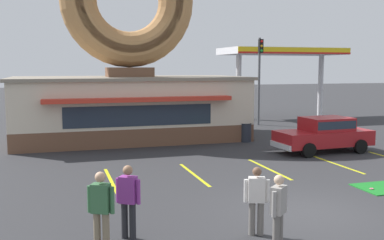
{
  "coord_description": "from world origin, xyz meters",
  "views": [
    {
      "loc": [
        -6.42,
        -10.28,
        3.9
      ],
      "look_at": [
        -1.77,
        5.0,
        2.0
      ],
      "focal_mm": 42.0,
      "sensor_mm": 36.0,
      "label": 1
    }
  ],
  "objects_px": {
    "pedestrian_clipboard_woman": "(101,207)",
    "traffic_light_pole": "(260,70)",
    "pedestrian_blue_sweater_man": "(257,198)",
    "pedestrian_hooded_kid": "(278,209)",
    "pedestrian_leather_jacket_man": "(128,198)",
    "trash_bin": "(246,132)",
    "car_red": "(324,133)"
  },
  "relations": [
    {
      "from": "pedestrian_clipboard_woman",
      "to": "traffic_light_pole",
      "type": "height_order",
      "value": "traffic_light_pole"
    },
    {
      "from": "pedestrian_blue_sweater_man",
      "to": "pedestrian_hooded_kid",
      "type": "height_order",
      "value": "pedestrian_hooded_kid"
    },
    {
      "from": "pedestrian_leather_jacket_man",
      "to": "trash_bin",
      "type": "xyz_separation_m",
      "value": [
        7.94,
        11.48,
        -0.45
      ]
    },
    {
      "from": "pedestrian_hooded_kid",
      "to": "car_red",
      "type": "bearing_deg",
      "value": 52.2
    },
    {
      "from": "pedestrian_leather_jacket_man",
      "to": "pedestrian_clipboard_woman",
      "type": "distance_m",
      "value": 0.86
    },
    {
      "from": "pedestrian_leather_jacket_man",
      "to": "trash_bin",
      "type": "relative_size",
      "value": 1.75
    },
    {
      "from": "pedestrian_clipboard_woman",
      "to": "pedestrian_leather_jacket_man",
      "type": "bearing_deg",
      "value": 39.67
    },
    {
      "from": "traffic_light_pole",
      "to": "pedestrian_hooded_kid",
      "type": "bearing_deg",
      "value": -114.25
    },
    {
      "from": "pedestrian_blue_sweater_man",
      "to": "trash_bin",
      "type": "height_order",
      "value": "pedestrian_blue_sweater_man"
    },
    {
      "from": "pedestrian_leather_jacket_man",
      "to": "pedestrian_hooded_kid",
      "type": "bearing_deg",
      "value": -28.03
    },
    {
      "from": "pedestrian_clipboard_woman",
      "to": "pedestrian_blue_sweater_man",
      "type": "bearing_deg",
      "value": -1.55
    },
    {
      "from": "car_red",
      "to": "traffic_light_pole",
      "type": "height_order",
      "value": "traffic_light_pole"
    },
    {
      "from": "pedestrian_blue_sweater_man",
      "to": "pedestrian_clipboard_woman",
      "type": "relative_size",
      "value": 0.93
    },
    {
      "from": "pedestrian_leather_jacket_man",
      "to": "traffic_light_pole",
      "type": "relative_size",
      "value": 0.29
    },
    {
      "from": "pedestrian_blue_sweater_man",
      "to": "pedestrian_hooded_kid",
      "type": "distance_m",
      "value": 0.93
    },
    {
      "from": "pedestrian_clipboard_woman",
      "to": "trash_bin",
      "type": "xyz_separation_m",
      "value": [
        8.6,
        12.03,
        -0.46
      ]
    },
    {
      "from": "pedestrian_leather_jacket_man",
      "to": "pedestrian_clipboard_woman",
      "type": "xyz_separation_m",
      "value": [
        -0.66,
        -0.55,
        0.01
      ]
    },
    {
      "from": "traffic_light_pole",
      "to": "car_red",
      "type": "bearing_deg",
      "value": -97.6
    },
    {
      "from": "pedestrian_clipboard_woman",
      "to": "traffic_light_pole",
      "type": "distance_m",
      "value": 21.96
    },
    {
      "from": "pedestrian_clipboard_woman",
      "to": "trash_bin",
      "type": "bearing_deg",
      "value": 54.42
    },
    {
      "from": "car_red",
      "to": "pedestrian_leather_jacket_man",
      "type": "xyz_separation_m",
      "value": [
        -10.25,
        -7.85,
        0.07
      ]
    },
    {
      "from": "trash_bin",
      "to": "traffic_light_pole",
      "type": "height_order",
      "value": "traffic_light_pole"
    },
    {
      "from": "pedestrian_blue_sweater_man",
      "to": "pedestrian_clipboard_woman",
      "type": "height_order",
      "value": "pedestrian_clipboard_woman"
    },
    {
      "from": "pedestrian_blue_sweater_man",
      "to": "pedestrian_leather_jacket_man",
      "type": "height_order",
      "value": "pedestrian_leather_jacket_man"
    },
    {
      "from": "pedestrian_hooded_kid",
      "to": "traffic_light_pole",
      "type": "bearing_deg",
      "value": 65.75
    },
    {
      "from": "pedestrian_leather_jacket_man",
      "to": "traffic_light_pole",
      "type": "xyz_separation_m",
      "value": [
        11.54,
        17.51,
        2.76
      ]
    },
    {
      "from": "pedestrian_hooded_kid",
      "to": "pedestrian_clipboard_woman",
      "type": "bearing_deg",
      "value": 164.18
    },
    {
      "from": "car_red",
      "to": "pedestrian_blue_sweater_man",
      "type": "distance_m",
      "value": 11.25
    },
    {
      "from": "trash_bin",
      "to": "car_red",
      "type": "bearing_deg",
      "value": -57.59
    },
    {
      "from": "pedestrian_blue_sweater_man",
      "to": "trash_bin",
      "type": "xyz_separation_m",
      "value": [
        5.07,
        12.12,
        -0.39
      ]
    },
    {
      "from": "pedestrian_hooded_kid",
      "to": "pedestrian_blue_sweater_man",
      "type": "bearing_deg",
      "value": 94.37
    },
    {
      "from": "pedestrian_blue_sweater_man",
      "to": "pedestrian_clipboard_woman",
      "type": "xyz_separation_m",
      "value": [
        -3.54,
        0.1,
        0.07
      ]
    }
  ]
}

